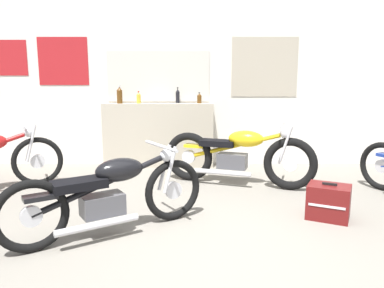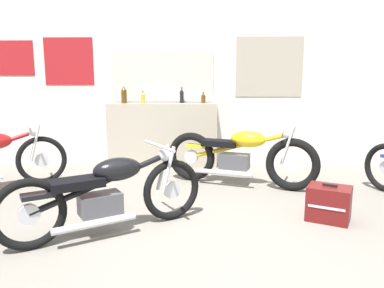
{
  "view_description": "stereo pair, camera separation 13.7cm",
  "coord_description": "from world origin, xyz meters",
  "px_view_note": "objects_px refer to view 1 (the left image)",
  "views": [
    {
      "loc": [
        -0.11,
        -2.83,
        1.47
      ],
      "look_at": [
        -0.11,
        1.47,
        0.7
      ],
      "focal_mm": 35.0,
      "sensor_mm": 36.0,
      "label": 1
    },
    {
      "loc": [
        0.03,
        -2.82,
        1.47
      ],
      "look_at": [
        -0.11,
        1.47,
        0.7
      ],
      "focal_mm": 35.0,
      "sensor_mm": 36.0,
      "label": 2
    }
  ],
  "objects_px": {
    "bottle_left_center": "(139,98)",
    "hard_case_darkred": "(329,202)",
    "bottle_right_center": "(200,98)",
    "motorcycle_black": "(110,193)",
    "bottle_leftmost": "(120,95)",
    "bottle_center": "(178,96)",
    "motorcycle_yellow": "(238,155)"
  },
  "relations": [
    {
      "from": "bottle_leftmost",
      "to": "bottle_center",
      "type": "height_order",
      "value": "bottle_leftmost"
    },
    {
      "from": "bottle_right_center",
      "to": "motorcycle_black",
      "type": "xyz_separation_m",
      "value": [
        -0.89,
        -2.78,
        -0.72
      ]
    },
    {
      "from": "bottle_left_center",
      "to": "motorcycle_yellow",
      "type": "bearing_deg",
      "value": -35.94
    },
    {
      "from": "motorcycle_black",
      "to": "hard_case_darkred",
      "type": "height_order",
      "value": "motorcycle_black"
    },
    {
      "from": "hard_case_darkred",
      "to": "motorcycle_yellow",
      "type": "bearing_deg",
      "value": 123.04
    },
    {
      "from": "bottle_left_center",
      "to": "motorcycle_yellow",
      "type": "height_order",
      "value": "bottle_left_center"
    },
    {
      "from": "bottle_left_center",
      "to": "motorcycle_black",
      "type": "height_order",
      "value": "bottle_left_center"
    },
    {
      "from": "bottle_leftmost",
      "to": "bottle_right_center",
      "type": "height_order",
      "value": "bottle_leftmost"
    },
    {
      "from": "bottle_center",
      "to": "hard_case_darkred",
      "type": "height_order",
      "value": "bottle_center"
    },
    {
      "from": "bottle_left_center",
      "to": "hard_case_darkred",
      "type": "distance_m",
      "value": 3.4
    },
    {
      "from": "bottle_center",
      "to": "bottle_left_center",
      "type": "bearing_deg",
      "value": -172.32
    },
    {
      "from": "bottle_left_center",
      "to": "bottle_right_center",
      "type": "relative_size",
      "value": 1.12
    },
    {
      "from": "bottle_leftmost",
      "to": "bottle_left_center",
      "type": "xyz_separation_m",
      "value": [
        0.31,
        -0.0,
        -0.04
      ]
    },
    {
      "from": "bottle_right_center",
      "to": "motorcycle_yellow",
      "type": "distance_m",
      "value": 1.42
    },
    {
      "from": "bottle_left_center",
      "to": "bottle_center",
      "type": "bearing_deg",
      "value": 7.68
    },
    {
      "from": "bottle_center",
      "to": "motorcycle_black",
      "type": "relative_size",
      "value": 0.15
    },
    {
      "from": "bottle_center",
      "to": "bottle_right_center",
      "type": "xyz_separation_m",
      "value": [
        0.36,
        -0.03,
        -0.04
      ]
    },
    {
      "from": "bottle_left_center",
      "to": "hard_case_darkred",
      "type": "bearing_deg",
      "value": -45.37
    },
    {
      "from": "bottle_left_center",
      "to": "bottle_center",
      "type": "distance_m",
      "value": 0.63
    },
    {
      "from": "bottle_leftmost",
      "to": "motorcycle_black",
      "type": "xyz_separation_m",
      "value": [
        0.4,
        -2.73,
        -0.78
      ]
    },
    {
      "from": "bottle_leftmost",
      "to": "bottle_center",
      "type": "relative_size",
      "value": 1.15
    },
    {
      "from": "bottle_center",
      "to": "motorcycle_yellow",
      "type": "distance_m",
      "value": 1.62
    },
    {
      "from": "bottle_right_center",
      "to": "hard_case_darkred",
      "type": "bearing_deg",
      "value": -61.1
    },
    {
      "from": "bottle_right_center",
      "to": "bottle_leftmost",
      "type": "bearing_deg",
      "value": -177.75
    },
    {
      "from": "bottle_left_center",
      "to": "hard_case_darkred",
      "type": "height_order",
      "value": "bottle_left_center"
    },
    {
      "from": "bottle_center",
      "to": "motorcycle_yellow",
      "type": "relative_size",
      "value": 0.13
    },
    {
      "from": "bottle_leftmost",
      "to": "motorcycle_yellow",
      "type": "xyz_separation_m",
      "value": [
        1.79,
        -1.08,
        -0.77
      ]
    },
    {
      "from": "bottle_leftmost",
      "to": "bottle_center",
      "type": "bearing_deg",
      "value": 5.05
    },
    {
      "from": "bottle_right_center",
      "to": "hard_case_darkred",
      "type": "relative_size",
      "value": 0.34
    },
    {
      "from": "bottle_center",
      "to": "hard_case_darkred",
      "type": "bearing_deg",
      "value": -55.31
    },
    {
      "from": "motorcycle_yellow",
      "to": "hard_case_darkred",
      "type": "height_order",
      "value": "motorcycle_yellow"
    },
    {
      "from": "motorcycle_black",
      "to": "motorcycle_yellow",
      "type": "distance_m",
      "value": 2.16
    }
  ]
}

